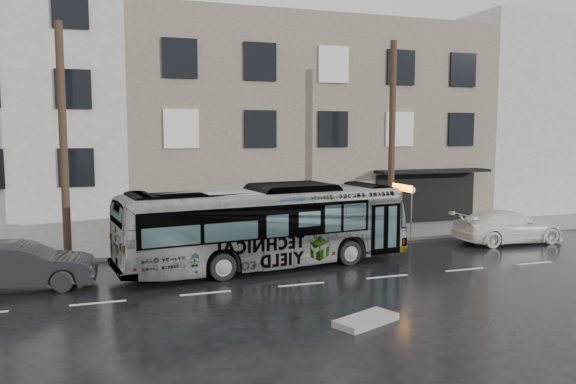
# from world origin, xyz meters

# --- Properties ---
(ground) EXTENTS (120.00, 120.00, 0.00)m
(ground) POSITION_xyz_m (0.00, 0.00, 0.00)
(ground) COLOR black
(ground) RESTS_ON ground
(sidewalk) EXTENTS (90.00, 3.60, 0.15)m
(sidewalk) POSITION_xyz_m (0.00, 4.90, 0.07)
(sidewalk) COLOR gray
(sidewalk) RESTS_ON ground
(building_taupe) EXTENTS (20.00, 12.00, 11.00)m
(building_taupe) POSITION_xyz_m (5.00, 12.70, 5.50)
(building_taupe) COLOR gray
(building_taupe) RESTS_ON ground
(building_filler) EXTENTS (18.00, 12.00, 12.00)m
(building_filler) POSITION_xyz_m (24.00, 12.70, 6.00)
(building_filler) COLOR beige
(building_filler) RESTS_ON ground
(utility_pole_front) EXTENTS (0.30, 0.30, 9.00)m
(utility_pole_front) POSITION_xyz_m (6.50, 3.30, 4.65)
(utility_pole_front) COLOR #3D2B1E
(utility_pole_front) RESTS_ON sidewalk
(utility_pole_rear) EXTENTS (0.30, 0.30, 9.00)m
(utility_pole_rear) POSITION_xyz_m (-7.50, 3.30, 4.65)
(utility_pole_rear) COLOR #3D2B1E
(utility_pole_rear) RESTS_ON sidewalk
(sign_post) EXTENTS (0.06, 0.06, 2.40)m
(sign_post) POSITION_xyz_m (7.60, 3.30, 1.35)
(sign_post) COLOR slate
(sign_post) RESTS_ON sidewalk
(bus) EXTENTS (11.36, 4.04, 3.10)m
(bus) POSITION_xyz_m (-0.40, 0.23, 1.55)
(bus) COLOR #B2B2B2
(bus) RESTS_ON ground
(white_sedan) EXTENTS (5.20, 2.24, 1.49)m
(white_sedan) POSITION_xyz_m (11.39, 1.21, 0.75)
(white_sedan) COLOR white
(white_sedan) RESTS_ON ground
(dark_sedan) EXTENTS (4.73, 1.90, 1.53)m
(dark_sedan) POSITION_xyz_m (-8.74, -0.16, 0.76)
(dark_sedan) COLOR black
(dark_sedan) RESTS_ON ground
(slush_pile) EXTENTS (1.97, 1.44, 0.18)m
(slush_pile) POSITION_xyz_m (0.33, -6.63, 0.09)
(slush_pile) COLOR gray
(slush_pile) RESTS_ON ground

